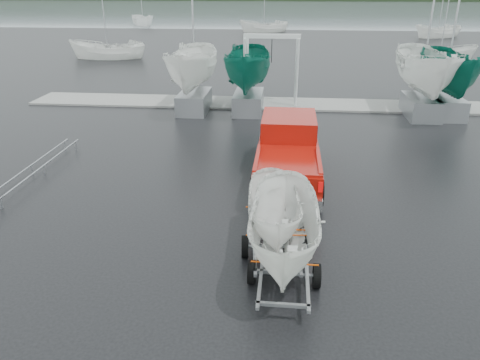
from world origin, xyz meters
TOP-DOWN VIEW (x-y plane):
  - ground_plane at (0.00, 0.00)m, footprint 120.00×120.00m
  - lake at (0.00, 100.00)m, footprint 300.00×300.00m
  - dock at (0.00, 13.00)m, footprint 30.00×3.00m
  - pickup_truck at (0.66, 1.70)m, footprint 2.48×6.59m
  - trailer_hitched at (0.60, -5.12)m, footprint 1.79×3.61m
  - trailer_parked at (0.30, -3.85)m, footprint 1.82×3.69m
  - boat_hoist at (-0.37, 13.00)m, footprint 3.30×2.18m
  - keelboat_0 at (-4.67, 11.00)m, footprint 2.57×3.20m
  - keelboat_1 at (-1.57, 11.20)m, footprint 2.52×3.20m
  - keelboat_2 at (7.95, 11.00)m, footprint 2.67×3.20m
  - keelboat_3 at (9.30, 11.30)m, footprint 2.50×3.20m
  - mast_rack_0 at (-9.00, 1.00)m, footprint 0.56×6.50m
  - moored_boat_0 at (-16.56, 29.60)m, footprint 3.06×2.99m
  - moored_boat_1 at (-2.79, 55.65)m, footprint 3.27×3.22m
  - moored_boat_2 at (14.78, 31.09)m, footprint 2.74×2.68m
  - moored_boat_3 at (20.31, 51.16)m, footprint 3.60×3.57m
  - moored_boat_4 at (-23.54, 65.39)m, footprint 3.81×3.83m

SIDE VIEW (x-z plane):
  - lake at x=0.00m, z-range -0.01..-0.01m
  - ground_plane at x=0.00m, z-range 0.00..0.00m
  - moored_boat_4 at x=-23.54m, z-range -5.81..5.82m
  - moored_boat_0 at x=-16.56m, z-range -5.80..5.81m
  - moored_boat_1 at x=-2.79m, z-range -5.78..5.78m
  - moored_boat_3 at x=20.31m, z-range -5.77..5.78m
  - moored_boat_2 at x=14.78m, z-range -5.57..5.58m
  - dock at x=0.00m, z-range -0.01..0.11m
  - mast_rack_0 at x=-9.00m, z-range 0.32..0.38m
  - pickup_truck at x=0.66m, z-range 0.05..2.23m
  - trailer_parked at x=0.30m, z-range 0.20..4.52m
  - boat_hoist at x=-0.37m, z-range 0.61..4.73m
  - trailer_hitched at x=0.60m, z-range 0.21..5.35m
  - keelboat_3 at x=9.30m, z-range -1.37..9.30m
  - keelboat_1 at x=-1.57m, z-range 0.10..7.89m
  - keelboat_0 at x=-4.67m, z-range -1.28..9.47m
  - keelboat_2 at x=7.95m, z-range -1.17..9.68m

